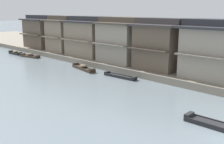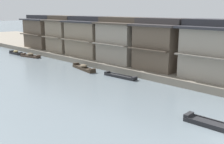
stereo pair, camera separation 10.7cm
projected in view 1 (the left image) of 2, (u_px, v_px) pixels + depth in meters
name	position (u px, v px, depth m)	size (l,w,h in m)	color
riverbank_right	(106.00, 53.00, 48.40)	(18.00, 110.00, 0.79)	gray
boat_moored_nearest	(15.00, 53.00, 49.02)	(1.03, 3.55, 0.73)	#232326
boat_moored_second	(120.00, 76.00, 32.12)	(1.13, 4.59, 0.44)	#232326
boat_midriver_drifting	(83.00, 68.00, 36.33)	(1.87, 5.14, 0.75)	#33281E
boat_midriver_upstream	(30.00, 56.00, 46.00)	(1.79, 4.21, 0.76)	#423328
house_waterfront_nearest	(222.00, 50.00, 27.89)	(6.56, 8.05, 6.14)	gray
house_waterfront_second	(161.00, 44.00, 32.74)	(5.76, 6.31, 6.14)	brown
house_waterfront_tall	(122.00, 40.00, 37.28)	(5.82, 6.87, 6.14)	gray
house_waterfront_narrow	(89.00, 37.00, 42.29)	(6.01, 7.87, 6.14)	gray
house_waterfront_far	(64.00, 34.00, 46.87)	(5.65, 5.96, 6.14)	gray
house_waterfront_end	(44.00, 32.00, 52.23)	(6.54, 7.67, 6.14)	brown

